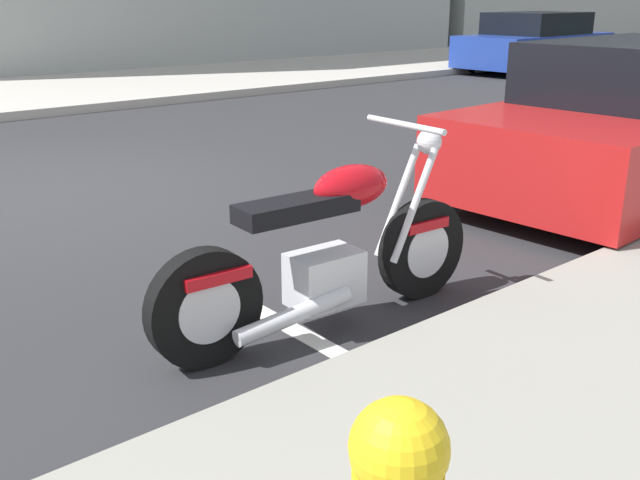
% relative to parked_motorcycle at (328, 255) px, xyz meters
% --- Properties ---
extents(ground_plane, '(260.00, 260.00, 0.00)m').
position_rel_parked_motorcycle_xyz_m(ground_plane, '(-0.19, 3.94, -0.42)').
color(ground_plane, '#28282B').
extents(sidewalk_far_curb, '(120.00, 5.00, 0.14)m').
position_rel_parked_motorcycle_xyz_m(sidewalk_far_curb, '(11.81, 10.79, -0.35)').
color(sidewalk_far_curb, '#ADA89E').
rests_on(sidewalk_far_curb, ground).
extents(parking_stall_stripe, '(0.12, 2.20, 0.01)m').
position_rel_parked_motorcycle_xyz_m(parking_stall_stripe, '(-0.19, 0.19, -0.42)').
color(parking_stall_stripe, silver).
rests_on(parking_stall_stripe, ground).
extents(parked_motorcycle, '(2.10, 0.62, 1.11)m').
position_rel_parked_motorcycle_xyz_m(parked_motorcycle, '(0.00, 0.00, 0.00)').
color(parked_motorcycle, black).
rests_on(parked_motorcycle, ground).
extents(car_opposite_curb, '(4.38, 1.99, 1.37)m').
position_rel_parked_motorcycle_xyz_m(car_opposite_curb, '(13.12, 7.64, 0.24)').
color(car_opposite_curb, navy).
rests_on(car_opposite_curb, ground).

